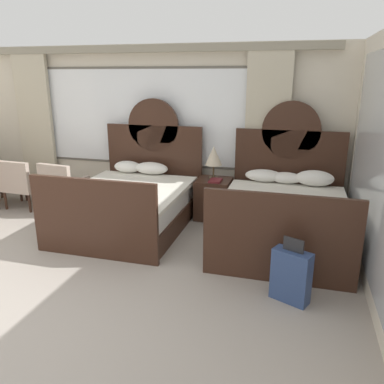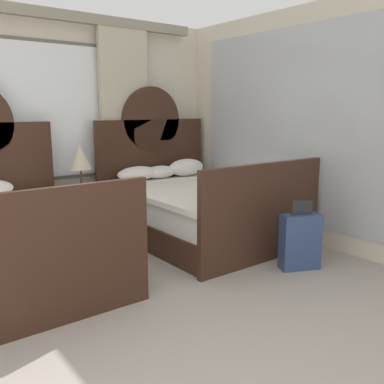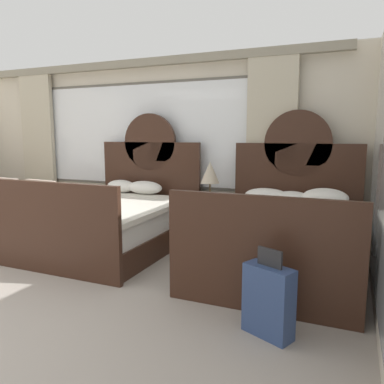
# 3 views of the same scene
# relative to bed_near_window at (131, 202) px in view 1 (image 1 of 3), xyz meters

# --- Properties ---
(wall_back_window) EXTENTS (6.79, 0.22, 2.70)m
(wall_back_window) POSITION_rel_bed_near_window_xyz_m (-0.24, 1.18, 1.04)
(wall_back_window) COLOR beige
(wall_back_window) RESTS_ON ground_plane
(wall_right_mirror) EXTENTS (0.08, 4.44, 2.70)m
(wall_right_mirror) POSITION_rel_bed_near_window_xyz_m (3.19, -1.01, 0.98)
(wall_right_mirror) COLOR beige
(wall_right_mirror) RESTS_ON ground_plane
(bed_near_window) EXTENTS (1.68, 2.18, 1.85)m
(bed_near_window) POSITION_rel_bed_near_window_xyz_m (0.00, 0.00, 0.00)
(bed_near_window) COLOR #382116
(bed_near_window) RESTS_ON ground_plane
(bed_near_mirror) EXTENTS (1.68, 2.18, 1.85)m
(bed_near_mirror) POSITION_rel_bed_near_window_xyz_m (2.24, 0.01, 0.00)
(bed_near_mirror) COLOR #382116
(bed_near_mirror) RESTS_ON ground_plane
(nightstand_between_beds) EXTENTS (0.54, 0.56, 0.64)m
(nightstand_between_beds) POSITION_rel_bed_near_window_xyz_m (1.12, 0.68, -0.06)
(nightstand_between_beds) COLOR #382116
(nightstand_between_beds) RESTS_ON ground_plane
(table_lamp_on_nightstand) EXTENTS (0.27, 0.27, 0.52)m
(table_lamp_on_nightstand) POSITION_rel_bed_near_window_xyz_m (1.09, 0.76, 0.62)
(table_lamp_on_nightstand) COLOR brown
(table_lamp_on_nightstand) RESTS_ON nightstand_between_beds
(book_on_nightstand) EXTENTS (0.18, 0.26, 0.03)m
(book_on_nightstand) POSITION_rel_bed_near_window_xyz_m (1.17, 0.58, 0.28)
(book_on_nightstand) COLOR maroon
(book_on_nightstand) RESTS_ON nightstand_between_beds
(armchair_by_window_left) EXTENTS (0.66, 0.66, 0.85)m
(armchair_by_window_left) POSITION_rel_bed_near_window_xyz_m (-1.35, 0.28, 0.08)
(armchair_by_window_left) COLOR #B29E8E
(armchair_by_window_left) RESTS_ON ground_plane
(armchair_by_window_centre) EXTENTS (0.63, 0.63, 0.85)m
(armchair_by_window_centre) POSITION_rel_bed_near_window_xyz_m (-2.14, 0.28, 0.08)
(armchair_by_window_centre) COLOR #B29E8E
(armchair_by_window_centre) RESTS_ON ground_plane
(suitcase_on_floor) EXTENTS (0.42, 0.31, 0.69)m
(suitcase_on_floor) POSITION_rel_bed_near_window_xyz_m (2.39, -1.46, -0.09)
(suitcase_on_floor) COLOR navy
(suitcase_on_floor) RESTS_ON ground_plane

